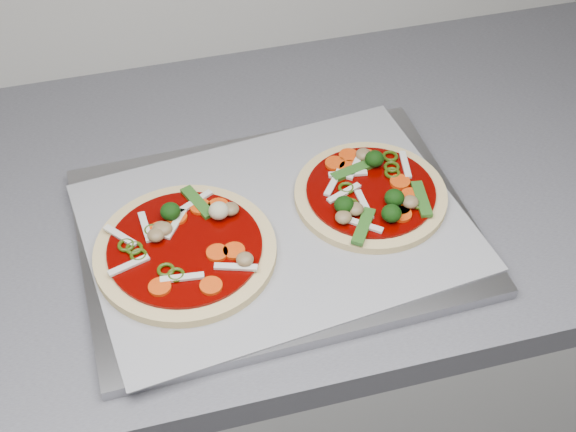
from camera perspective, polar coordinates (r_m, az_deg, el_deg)
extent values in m
cube|color=#939297|center=(0.96, -0.83, -1.06)|extent=(0.47, 0.35, 0.01)
cube|color=#939399|center=(0.95, -0.83, -0.71)|extent=(0.47, 0.37, 0.00)
cylinder|color=#F1CB86|center=(0.92, -7.31, -2.51)|extent=(0.25, 0.25, 0.01)
cylinder|color=#610000|center=(0.92, -7.35, -2.19)|extent=(0.22, 0.22, 0.00)
cylinder|color=orange|center=(0.88, -9.11, -5.00)|extent=(0.03, 0.03, 0.00)
torus|color=#2D430C|center=(0.91, -10.57, -2.76)|extent=(0.02, 0.02, 0.00)
cube|color=#366A1E|center=(0.96, -6.45, 0.99)|extent=(0.03, 0.06, 0.00)
ellipsoid|color=olive|center=(0.94, -4.10, 0.50)|extent=(0.03, 0.03, 0.01)
cube|color=silver|center=(0.93, -11.83, -1.39)|extent=(0.04, 0.04, 0.00)
cylinder|color=orange|center=(0.87, -5.49, -4.96)|extent=(0.03, 0.03, 0.00)
cube|color=silver|center=(0.88, -7.54, -4.37)|extent=(0.05, 0.01, 0.00)
cube|color=silver|center=(0.88, -3.73, -3.63)|extent=(0.05, 0.02, 0.00)
cylinder|color=orange|center=(0.93, -9.11, -0.99)|extent=(0.03, 0.03, 0.00)
cylinder|color=orange|center=(0.95, -4.97, 0.71)|extent=(0.03, 0.03, 0.00)
ellipsoid|color=olive|center=(0.93, -8.82, -0.90)|extent=(0.02, 0.02, 0.01)
cylinder|color=orange|center=(0.90, -3.85, -2.49)|extent=(0.03, 0.03, 0.00)
torus|color=#2D430C|center=(0.88, -7.97, -4.16)|extent=(0.02, 0.02, 0.00)
cube|color=silver|center=(0.94, -10.11, -0.77)|extent=(0.01, 0.05, 0.00)
ellipsoid|color=beige|center=(0.93, -4.95, 0.38)|extent=(0.03, 0.03, 0.02)
torus|color=#2D430C|center=(0.92, -10.88, -2.26)|extent=(0.03, 0.03, 0.00)
ellipsoid|color=#13380B|center=(0.94, -8.36, 0.33)|extent=(0.03, 0.03, 0.02)
cube|color=silver|center=(0.90, -11.26, -3.47)|extent=(0.05, 0.02, 0.00)
ellipsoid|color=olive|center=(0.89, -3.09, -3.09)|extent=(0.03, 0.03, 0.01)
ellipsoid|color=olive|center=(0.92, -9.37, -1.34)|extent=(0.02, 0.02, 0.01)
torus|color=#2D430C|center=(0.89, -8.68, -3.81)|extent=(0.03, 0.03, 0.00)
torus|color=#2D430C|center=(0.93, -9.64, -1.03)|extent=(0.03, 0.03, 0.00)
cube|color=silver|center=(0.96, -6.60, 1.04)|extent=(0.05, 0.03, 0.00)
cylinder|color=orange|center=(0.94, -7.93, -0.06)|extent=(0.03, 0.03, 0.00)
ellipsoid|color=olive|center=(0.93, -9.04, -0.86)|extent=(0.02, 0.02, 0.01)
cube|color=silver|center=(0.94, -8.01, -0.56)|extent=(0.03, 0.04, 0.00)
cylinder|color=orange|center=(0.90, -5.06, -2.62)|extent=(0.03, 0.03, 0.00)
torus|color=#2D430C|center=(0.92, -11.43, -2.04)|extent=(0.03, 0.03, 0.00)
cylinder|color=orange|center=(0.95, -6.27, 0.66)|extent=(0.04, 0.04, 0.00)
cylinder|color=#F1CB86|center=(0.98, 5.89, 1.51)|extent=(0.23, 0.23, 0.01)
cylinder|color=#610000|center=(0.98, 5.91, 1.79)|extent=(0.20, 0.20, 0.00)
cube|color=silver|center=(1.00, 4.78, 3.53)|extent=(0.03, 0.04, 0.00)
ellipsoid|color=#13380B|center=(0.94, 4.01, 0.80)|extent=(0.03, 0.03, 0.02)
cylinder|color=orange|center=(0.96, 7.99, 0.59)|extent=(0.03, 0.03, 0.00)
ellipsoid|color=#13380B|center=(0.96, 7.57, 1.29)|extent=(0.03, 0.03, 0.02)
ellipsoid|color=olive|center=(0.93, 3.97, -0.08)|extent=(0.03, 0.03, 0.01)
ellipsoid|color=olive|center=(0.94, 4.82, 0.50)|extent=(0.03, 0.03, 0.01)
cylinder|color=orange|center=(0.97, 8.72, 1.44)|extent=(0.04, 0.04, 0.00)
cube|color=silver|center=(1.01, 8.33, 3.64)|extent=(0.02, 0.05, 0.00)
cylinder|color=orange|center=(1.02, 4.34, 4.30)|extent=(0.04, 0.04, 0.00)
torus|color=#2D430C|center=(0.96, 9.25, 0.91)|extent=(0.02, 0.02, 0.00)
cube|color=silver|center=(0.99, 4.28, 3.01)|extent=(0.05, 0.02, 0.00)
cube|color=#366A1E|center=(0.93, 5.39, -0.73)|extent=(0.04, 0.06, 0.00)
cube|color=silver|center=(0.98, 3.25, 2.39)|extent=(0.04, 0.04, 0.00)
torus|color=#2D430C|center=(0.97, 4.16, 1.99)|extent=(0.02, 0.02, 0.00)
torus|color=#2D430C|center=(1.00, 7.43, 3.05)|extent=(0.03, 0.03, 0.00)
cylinder|color=orange|center=(0.99, 7.96, 2.43)|extent=(0.04, 0.04, 0.00)
cube|color=silver|center=(0.97, 4.00, 1.64)|extent=(0.05, 0.03, 0.00)
ellipsoid|color=olive|center=(1.01, 5.39, 4.38)|extent=(0.03, 0.03, 0.01)
ellipsoid|color=#13380B|center=(0.94, 7.37, 0.19)|extent=(0.03, 0.03, 0.02)
cube|color=#366A1E|center=(0.97, 9.47, 1.20)|extent=(0.02, 0.06, 0.00)
cube|color=silver|center=(0.95, 5.43, 0.83)|extent=(0.01, 0.05, 0.00)
cylinder|color=orange|center=(1.00, 4.38, 3.42)|extent=(0.03, 0.03, 0.00)
ellipsoid|color=#13380B|center=(1.00, 6.17, 4.07)|extent=(0.03, 0.03, 0.02)
torus|color=#2D430C|center=(1.01, 7.38, 3.48)|extent=(0.03, 0.03, 0.00)
ellipsoid|color=olive|center=(0.96, 8.70, 0.99)|extent=(0.02, 0.02, 0.01)
cylinder|color=orange|center=(1.02, 5.70, 4.21)|extent=(0.03, 0.03, 0.00)
torus|color=#2D430C|center=(1.02, 7.28, 4.24)|extent=(0.03, 0.03, 0.00)
cylinder|color=orange|center=(1.01, 3.36, 3.75)|extent=(0.03, 0.03, 0.00)
cube|color=#366A1E|center=(1.00, 4.63, 3.26)|extent=(0.06, 0.03, 0.00)
cube|color=silver|center=(0.93, 5.37, -0.62)|extent=(0.04, 0.04, 0.00)
torus|color=#2D430C|center=(0.95, 4.48, 0.82)|extent=(0.03, 0.03, 0.00)
cylinder|color=orange|center=(0.95, 8.05, 0.13)|extent=(0.03, 0.03, 0.00)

